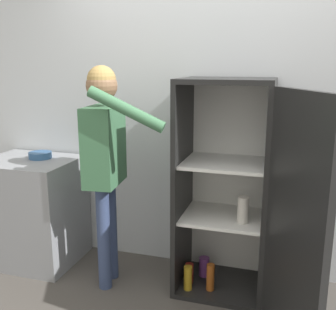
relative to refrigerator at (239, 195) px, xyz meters
name	(u,v)px	position (x,y,z in m)	size (l,w,h in m)	color
wall_back	(209,117)	(-0.31, 0.42, 0.49)	(7.00, 0.06, 2.55)	silver
refrigerator	(239,195)	(0.00, 0.00, 0.00)	(1.00, 1.15, 1.60)	black
person	(105,148)	(-0.97, -0.11, 0.31)	(0.66, 0.51, 1.68)	#384770
counter	(33,210)	(-1.77, 0.06, -0.33)	(0.77, 0.63, 0.91)	gray
bowl	(40,155)	(-1.70, 0.12, 0.15)	(0.19, 0.19, 0.05)	#335B8E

